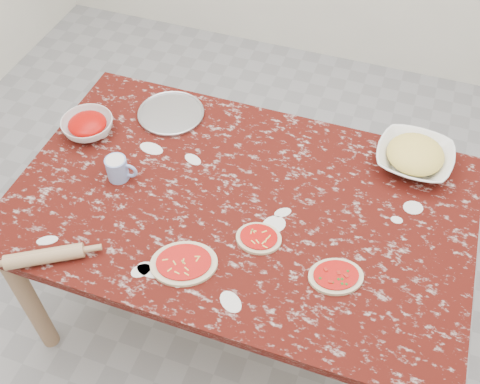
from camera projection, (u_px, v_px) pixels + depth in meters
name	position (u px, v px, depth m)	size (l,w,h in m)	color
ground	(240.00, 307.00, 2.52)	(4.00, 4.00, 0.00)	gray
worktable	(240.00, 216.00, 2.01)	(1.60, 1.00, 0.75)	#3C0D09
pizza_tray	(171.00, 114.00, 2.24)	(0.26, 0.26, 0.01)	#B2B2B7
sauce_bowl	(88.00, 126.00, 2.16)	(0.20, 0.20, 0.06)	white
cheese_bowl	(414.00, 158.00, 2.04)	(0.28, 0.28, 0.07)	white
flour_mug	(118.00, 168.00, 1.99)	(0.12, 0.08, 0.09)	#849FDB
pizza_left	(184.00, 263.00, 1.77)	(0.26, 0.24, 0.02)	beige
pizza_mid	(259.00, 238.00, 1.84)	(0.17, 0.14, 0.02)	beige
pizza_right	(336.00, 276.00, 1.74)	(0.21, 0.19, 0.02)	beige
rolling_pin	(44.00, 256.00, 1.77)	(0.05, 0.05, 0.25)	tan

